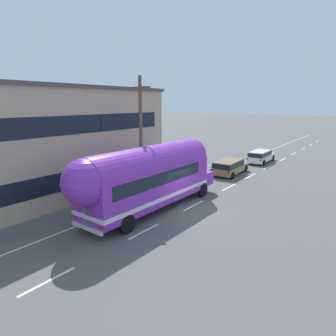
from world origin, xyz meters
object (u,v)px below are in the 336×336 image
(car_lead, at_px, (229,166))
(car_second, at_px, (260,156))
(utility_pole, at_px, (141,135))
(painted_bus, at_px, (146,176))

(car_lead, distance_m, car_second, 7.31)
(car_lead, bearing_deg, utility_pole, -103.35)
(utility_pole, bearing_deg, car_second, 80.97)
(painted_bus, height_order, car_lead, painted_bus)
(utility_pole, distance_m, painted_bus, 4.06)
(painted_bus, xyz_separation_m, car_lead, (-0.18, 12.21, -1.50))
(utility_pole, distance_m, car_second, 17.72)
(painted_bus, bearing_deg, utility_pole, 136.54)
(painted_bus, bearing_deg, car_lead, 90.86)
(utility_pole, xyz_separation_m, car_second, (2.72, 17.13, -3.63))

